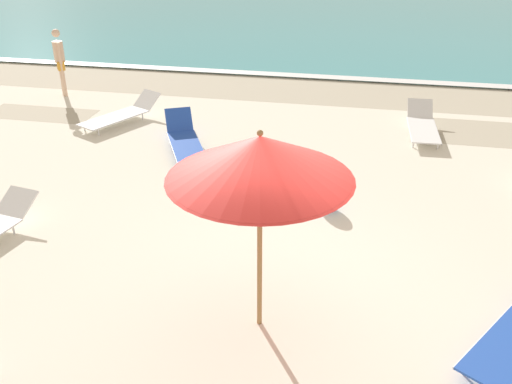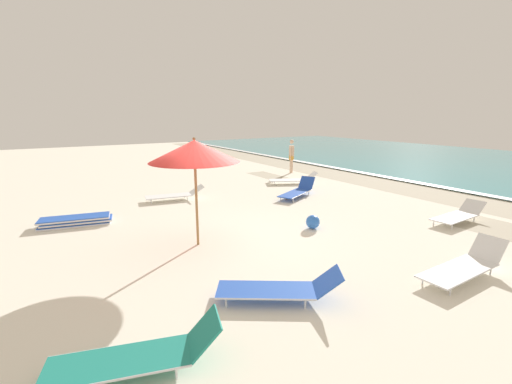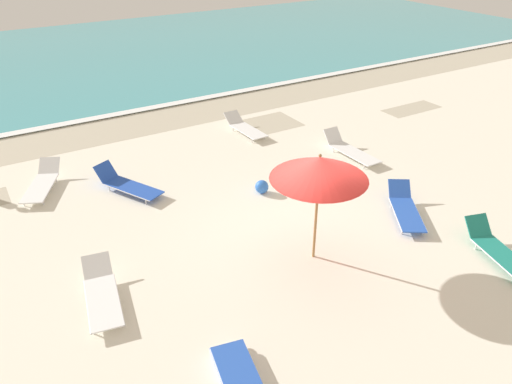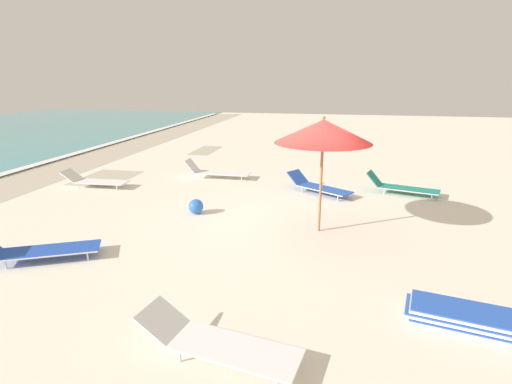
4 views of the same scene
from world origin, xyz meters
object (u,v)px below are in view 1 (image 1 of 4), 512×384
(sun_lounger_near_water_right, at_px, (185,141))
(beach_ball, at_px, (327,200))
(sun_lounger_near_water_left, at_px, (423,125))
(sun_lounger_mid_beach_pair_a, at_px, (121,114))
(beachgoer_wading_adult, at_px, (60,58))
(beach_umbrella, at_px, (260,158))

(sun_lounger_near_water_right, relative_size, beach_ball, 5.72)
(sun_lounger_near_water_left, height_order, sun_lounger_mid_beach_pair_a, sun_lounger_mid_beach_pair_a)
(beach_ball, bearing_deg, sun_lounger_near_water_right, 147.57)
(sun_lounger_mid_beach_pair_a, xyz_separation_m, beachgoer_wading_adult, (-2.40, 1.74, 0.79))
(sun_lounger_near_water_left, distance_m, beach_ball, 4.39)
(sun_lounger_near_water_left, distance_m, beachgoer_wading_adult, 9.48)
(sun_lounger_near_water_right, xyz_separation_m, beach_ball, (3.17, -2.01, -0.03))
(beach_umbrella, distance_m, sun_lounger_near_water_left, 7.79)
(beach_umbrella, distance_m, sun_lounger_mid_beach_pair_a, 8.24)
(beach_ball, bearing_deg, beach_umbrella, -100.18)
(sun_lounger_near_water_left, relative_size, sun_lounger_near_water_right, 0.96)
(beach_umbrella, relative_size, beachgoer_wading_adult, 1.45)
(beach_umbrella, distance_m, beach_ball, 3.79)
(beach_umbrella, height_order, sun_lounger_near_water_left, beach_umbrella)
(beach_umbrella, bearing_deg, beachgoer_wading_adult, 130.45)
(sun_lounger_mid_beach_pair_a, distance_m, beach_ball, 6.19)
(sun_lounger_mid_beach_pair_a, bearing_deg, beachgoer_wading_adult, 170.51)
(sun_lounger_near_water_right, xyz_separation_m, beachgoer_wading_adult, (-4.42, 3.10, 0.78))
(sun_lounger_mid_beach_pair_a, height_order, beach_ball, sun_lounger_mid_beach_pair_a)
(sun_lounger_mid_beach_pair_a, bearing_deg, sun_lounger_near_water_left, 31.53)
(sun_lounger_mid_beach_pair_a, bearing_deg, sun_lounger_near_water_right, -7.70)
(beachgoer_wading_adult, distance_m, beach_ball, 9.19)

